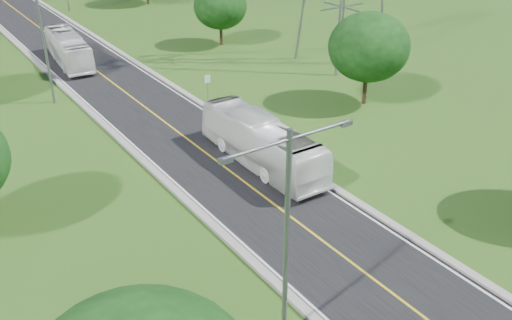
{
  "coord_description": "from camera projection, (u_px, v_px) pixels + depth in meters",
  "views": [
    {
      "loc": [
        -17.37,
        -2.58,
        18.43
      ],
      "look_at": [
        -0.82,
        21.76,
        3.0
      ],
      "focal_mm": 40.0,
      "sensor_mm": 36.0,
      "label": 1
    }
  ],
  "objects": [
    {
      "name": "ground",
      "position": [
        68.0,
        50.0,
        63.04
      ],
      "size": [
        260.0,
        260.0,
        0.0
      ],
      "primitive_type": "plane",
      "color": "#2A4C15",
      "rests_on": "ground"
    },
    {
      "name": "road",
      "position": [
        52.0,
        37.0,
        67.42
      ],
      "size": [
        8.0,
        150.0,
        0.06
      ],
      "primitive_type": "cube",
      "color": "black",
      "rests_on": "ground"
    },
    {
      "name": "curb_left",
      "position": [
        14.0,
        42.0,
        65.26
      ],
      "size": [
        0.5,
        150.0,
        0.22
      ],
      "primitive_type": "cube",
      "color": "gray",
      "rests_on": "ground"
    },
    {
      "name": "curb_right",
      "position": [
        87.0,
        31.0,
        69.5
      ],
      "size": [
        0.5,
        150.0,
        0.22
      ],
      "primitive_type": "cube",
      "color": "gray",
      "rests_on": "ground"
    },
    {
      "name": "speed_limit_sign",
      "position": [
        208.0,
        83.0,
        48.76
      ],
      "size": [
        0.55,
        0.09,
        2.4
      ],
      "color": "slate",
      "rests_on": "ground"
    },
    {
      "name": "streetlight_near_left",
      "position": [
        287.0,
        224.0,
        22.14
      ],
      "size": [
        5.9,
        0.25,
        10.0
      ],
      "color": "slate",
      "rests_on": "ground"
    },
    {
      "name": "streetlight_mid_left",
      "position": [
        43.0,
        35.0,
        46.3
      ],
      "size": [
        5.9,
        0.25,
        10.0
      ],
      "color": "slate",
      "rests_on": "ground"
    },
    {
      "name": "tree_rb",
      "position": [
        369.0,
        47.0,
        46.74
      ],
      "size": [
        6.72,
        6.72,
        7.82
      ],
      "color": "black",
      "rests_on": "ground"
    },
    {
      "name": "tree_rc",
      "position": [
        220.0,
        6.0,
        62.64
      ],
      "size": [
        5.88,
        5.88,
        6.84
      ],
      "color": "black",
      "rests_on": "ground"
    },
    {
      "name": "bus_outbound",
      "position": [
        262.0,
        142.0,
        38.29
      ],
      "size": [
        2.86,
        11.77,
        3.27
      ],
      "primitive_type": "imported",
      "rotation": [
        0.0,
        0.0,
        3.13
      ],
      "color": "white",
      "rests_on": "road"
    },
    {
      "name": "bus_inbound",
      "position": [
        68.0,
        49.0,
        57.86
      ],
      "size": [
        3.69,
        11.23,
        3.07
      ],
      "primitive_type": "imported",
      "rotation": [
        0.0,
        0.0,
        -0.1
      ],
      "color": "white",
      "rests_on": "road"
    }
  ]
}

